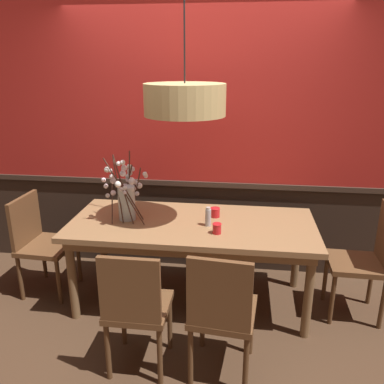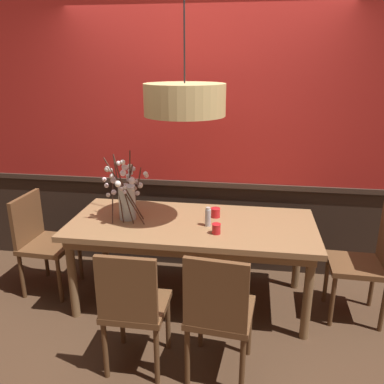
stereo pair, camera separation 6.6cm
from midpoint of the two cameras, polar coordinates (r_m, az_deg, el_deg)
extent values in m
plane|color=#4C3321|center=(3.66, -0.54, -15.32)|extent=(24.00, 24.00, 0.00)
cube|color=#2D2119|center=(4.07, 0.80, -4.72)|extent=(5.25, 0.12, 0.87)
cube|color=#3E2E24|center=(3.90, 0.82, 1.39)|extent=(5.25, 0.14, 0.05)
cube|color=#B2231E|center=(3.74, 0.90, 15.90)|extent=(5.25, 0.12, 2.00)
cube|color=#997047|center=(3.31, -0.58, -4.72)|extent=(2.03, 0.91, 0.05)
cube|color=brown|center=(3.33, -0.57, -5.72)|extent=(1.93, 0.80, 0.08)
cylinder|color=brown|center=(3.42, -17.40, -11.95)|extent=(0.07, 0.07, 0.71)
cylinder|color=brown|center=(3.18, 15.82, -14.25)|extent=(0.07, 0.07, 0.71)
cylinder|color=brown|center=(4.01, -13.17, -6.88)|extent=(0.07, 0.07, 0.71)
cylinder|color=brown|center=(3.80, 14.35, -8.38)|extent=(0.07, 0.07, 0.71)
cube|color=brown|center=(2.80, -8.36, -16.08)|extent=(0.41, 0.41, 0.04)
cube|color=brown|center=(2.52, -9.76, -13.83)|extent=(0.39, 0.04, 0.44)
cylinder|color=brown|center=(3.12, -10.49, -17.54)|extent=(0.04, 0.04, 0.43)
cylinder|color=brown|center=(3.04, -3.89, -18.30)|extent=(0.04, 0.04, 0.43)
cylinder|color=brown|center=(2.86, -12.74, -21.50)|extent=(0.04, 0.04, 0.43)
cylinder|color=brown|center=(2.78, -5.40, -22.51)|extent=(0.04, 0.04, 0.43)
cube|color=brown|center=(3.83, -20.53, -7.29)|extent=(0.45, 0.47, 0.04)
cube|color=brown|center=(3.83, -23.41, -3.71)|extent=(0.06, 0.43, 0.43)
cylinder|color=brown|center=(4.00, -16.45, -9.47)|extent=(0.04, 0.04, 0.43)
cylinder|color=brown|center=(3.70, -19.15, -12.18)|extent=(0.04, 0.04, 0.43)
cylinder|color=brown|center=(4.17, -21.01, -8.81)|extent=(0.04, 0.04, 0.43)
cylinder|color=brown|center=(3.88, -23.97, -11.30)|extent=(0.04, 0.04, 0.43)
cube|color=brown|center=(3.51, 22.07, -9.55)|extent=(0.45, 0.42, 0.04)
cylinder|color=brown|center=(3.44, 19.01, -14.45)|extent=(0.04, 0.04, 0.44)
cylinder|color=brown|center=(3.73, 18.16, -11.61)|extent=(0.04, 0.04, 0.44)
cylinder|color=brown|center=(3.53, 25.27, -14.38)|extent=(0.04, 0.04, 0.44)
cylinder|color=brown|center=(3.82, 23.90, -11.64)|extent=(0.04, 0.04, 0.44)
cube|color=brown|center=(4.10, 4.78, -4.30)|extent=(0.43, 0.43, 0.04)
cube|color=brown|center=(4.19, 4.98, -0.22)|extent=(0.41, 0.04, 0.44)
cylinder|color=brown|center=(4.03, 7.23, -8.55)|extent=(0.04, 0.04, 0.43)
cylinder|color=brown|center=(4.04, 1.96, -8.33)|extent=(0.04, 0.04, 0.43)
cylinder|color=brown|center=(4.36, 7.22, -6.35)|extent=(0.04, 0.04, 0.43)
cylinder|color=brown|center=(4.37, 2.38, -6.16)|extent=(0.04, 0.04, 0.43)
cube|color=brown|center=(2.74, 3.80, -16.84)|extent=(0.46, 0.48, 0.04)
cube|color=brown|center=(2.43, 3.13, -14.62)|extent=(0.40, 0.08, 0.46)
cylinder|color=brown|center=(3.05, 0.85, -18.08)|extent=(0.04, 0.04, 0.43)
cylinder|color=brown|center=(3.01, 7.85, -18.84)|extent=(0.04, 0.04, 0.43)
cylinder|color=brown|center=(2.77, -0.96, -22.64)|extent=(0.04, 0.04, 0.43)
cylinder|color=brown|center=(2.72, 7.00, -23.61)|extent=(0.04, 0.04, 0.43)
cylinder|color=silver|center=(3.37, -9.93, -1.51)|extent=(0.14, 0.14, 0.29)
cylinder|color=silver|center=(3.41, -9.82, -3.27)|extent=(0.13, 0.13, 0.06)
cylinder|color=#472D23|center=(3.41, -8.54, 0.23)|extent=(0.14, 0.17, 0.45)
sphere|color=white|center=(3.42, -8.95, 0.47)|extent=(0.04, 0.04, 0.04)
sphere|color=white|center=(3.38, -8.50, -0.23)|extent=(0.04, 0.04, 0.04)
sphere|color=white|center=(3.41, -7.23, 2.31)|extent=(0.04, 0.04, 0.04)
sphere|color=white|center=(3.41, -8.69, 1.38)|extent=(0.04, 0.04, 0.04)
sphere|color=white|center=(3.36, -7.37, 2.59)|extent=(0.04, 0.04, 0.04)
sphere|color=white|center=(3.39, -8.15, 0.91)|extent=(0.05, 0.05, 0.05)
cylinder|color=#472D23|center=(3.29, -9.27, -1.14)|extent=(0.17, 0.10, 0.38)
sphere|color=white|center=(3.32, -9.27, -1.00)|extent=(0.04, 0.04, 0.04)
sphere|color=white|center=(3.17, -9.28, 1.54)|extent=(0.06, 0.06, 0.06)
sphere|color=white|center=(3.19, -9.16, 0.33)|extent=(0.03, 0.03, 0.03)
cylinder|color=#472D23|center=(3.21, -10.33, -0.01)|extent=(0.31, 0.02, 0.56)
sphere|color=white|center=(3.18, -10.27, -0.07)|extent=(0.03, 0.03, 0.03)
sphere|color=white|center=(3.13, -11.23, 1.08)|extent=(0.05, 0.05, 0.05)
sphere|color=white|center=(3.19, -10.27, 0.58)|extent=(0.04, 0.04, 0.04)
cylinder|color=#472D23|center=(3.22, -10.44, 0.28)|extent=(0.16, 0.04, 0.57)
sphere|color=white|center=(3.17, -10.53, 2.65)|extent=(0.05, 0.05, 0.05)
sphere|color=white|center=(3.13, -10.40, 3.55)|extent=(0.04, 0.04, 0.04)
sphere|color=white|center=(3.19, -10.73, 0.36)|extent=(0.03, 0.03, 0.03)
sphere|color=white|center=(3.10, -10.56, 4.20)|extent=(0.04, 0.04, 0.04)
sphere|color=white|center=(3.13, -11.14, 4.03)|extent=(0.04, 0.04, 0.04)
cylinder|color=#472D23|center=(3.37, -9.59, 1.22)|extent=(0.07, 0.10, 0.58)
sphere|color=white|center=(3.38, -9.49, 2.70)|extent=(0.04, 0.04, 0.04)
sphere|color=white|center=(3.38, -9.60, 2.99)|extent=(0.04, 0.04, 0.04)
sphere|color=white|center=(3.35, -9.60, 3.66)|extent=(0.04, 0.04, 0.04)
sphere|color=white|center=(3.36, -9.13, 3.27)|extent=(0.04, 0.04, 0.04)
sphere|color=white|center=(3.37, -9.32, 1.71)|extent=(0.05, 0.05, 0.05)
cylinder|color=#472D23|center=(3.36, -12.00, -0.69)|extent=(0.06, 0.23, 0.40)
sphere|color=white|center=(3.35, -12.62, -0.50)|extent=(0.04, 0.04, 0.04)
sphere|color=white|center=(3.34, -13.18, 1.72)|extent=(0.04, 0.04, 0.04)
sphere|color=white|center=(3.33, -12.85, 0.84)|extent=(0.04, 0.04, 0.04)
sphere|color=white|center=(3.36, -11.84, -0.13)|extent=(0.05, 0.05, 0.05)
sphere|color=white|center=(3.32, -13.15, 1.68)|extent=(0.03, 0.03, 0.03)
cylinder|color=#472D23|center=(3.39, -9.99, 0.21)|extent=(0.14, 0.03, 0.46)
sphere|color=white|center=(3.39, -10.37, 3.30)|extent=(0.04, 0.04, 0.04)
sphere|color=white|center=(3.39, -9.66, 1.79)|extent=(0.05, 0.05, 0.05)
sphere|color=white|center=(3.37, -9.87, 2.25)|extent=(0.03, 0.03, 0.03)
sphere|color=white|center=(3.39, -10.21, 3.43)|extent=(0.04, 0.04, 0.04)
sphere|color=white|center=(3.40, -9.50, 0.33)|extent=(0.04, 0.04, 0.04)
sphere|color=white|center=(3.38, -10.14, 0.05)|extent=(0.05, 0.05, 0.05)
cylinder|color=#472D23|center=(3.31, -11.17, 0.31)|extent=(0.12, 0.16, 0.53)
sphere|color=white|center=(3.26, -11.85, 1.62)|extent=(0.05, 0.05, 0.05)
sphere|color=white|center=(3.25, -12.13, 2.20)|extent=(0.04, 0.04, 0.04)
sphere|color=white|center=(3.21, -12.74, 3.16)|extent=(0.05, 0.05, 0.05)
sphere|color=white|center=(3.22, -12.30, 3.04)|extent=(0.03, 0.03, 0.03)
cylinder|color=red|center=(3.08, 2.99, -5.28)|extent=(0.07, 0.07, 0.08)
torus|color=red|center=(3.06, 3.00, -4.63)|extent=(0.07, 0.07, 0.01)
cylinder|color=silver|center=(3.08, 2.99, -5.49)|extent=(0.05, 0.05, 0.04)
cylinder|color=red|center=(3.40, 2.81, -2.95)|extent=(0.08, 0.08, 0.08)
torus|color=red|center=(3.38, 2.82, -2.37)|extent=(0.08, 0.08, 0.01)
cylinder|color=silver|center=(3.40, 2.81, -3.15)|extent=(0.05, 0.05, 0.04)
cylinder|color=#ADADB2|center=(3.21, 1.75, -3.70)|extent=(0.05, 0.05, 0.14)
cylinder|color=beige|center=(3.18, 1.76, -2.36)|extent=(0.04, 0.04, 0.02)
cylinder|color=tan|center=(3.02, -1.69, 13.15)|extent=(0.61, 0.61, 0.24)
sphere|color=#F9EAB7|center=(3.03, -1.69, 12.48)|extent=(0.14, 0.14, 0.14)
cylinder|color=black|center=(3.03, -1.81, 24.81)|extent=(0.01, 0.01, 0.99)
camera|label=1|loc=(0.03, -90.59, -0.20)|focal=37.00mm
camera|label=2|loc=(0.03, 89.41, 0.20)|focal=37.00mm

